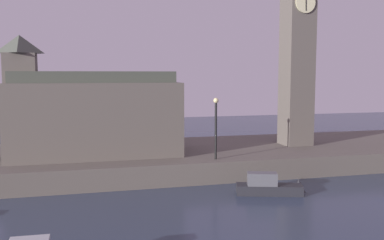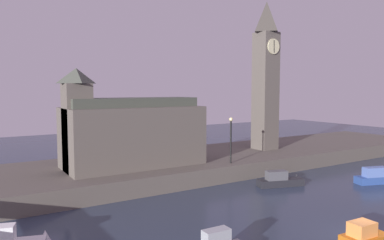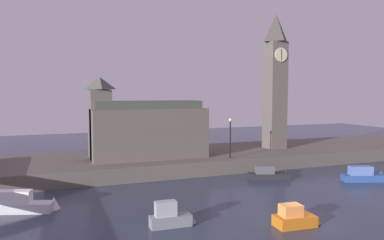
# 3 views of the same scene
# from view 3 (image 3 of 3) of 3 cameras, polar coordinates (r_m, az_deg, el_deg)

# --- Properties ---
(ground_plane) EXTENTS (120.00, 120.00, 0.00)m
(ground_plane) POSITION_cam_3_polar(r_m,az_deg,el_deg) (25.74, 16.29, -15.08)
(ground_plane) COLOR #2D384C
(far_embankment) EXTENTS (70.00, 12.00, 1.50)m
(far_embankment) POSITION_cam_3_polar(r_m,az_deg,el_deg) (42.68, -0.18, -6.11)
(far_embankment) COLOR #5B544C
(far_embankment) RESTS_ON ground
(clock_tower) EXTENTS (2.45, 2.49, 16.62)m
(clock_tower) POSITION_cam_3_polar(r_m,az_deg,el_deg) (46.76, 12.90, 6.19)
(clock_tower) COLOR #5B544C
(clock_tower) RESTS_ON far_embankment
(parliament_hall) EXTENTS (12.15, 5.56, 8.57)m
(parliament_hall) POSITION_cam_3_polar(r_m,az_deg,el_deg) (39.59, -7.59, -1.45)
(parliament_hall) COLOR #5B544C
(parliament_hall) RESTS_ON far_embankment
(streetlamp) EXTENTS (0.36, 0.36, 4.26)m
(streetlamp) POSITION_cam_3_polar(r_m,az_deg,el_deg) (38.85, 6.00, -2.13)
(streetlamp) COLOR black
(streetlamp) RESTS_ON far_embankment
(boat_tour_blue) EXTENTS (4.91, 2.45, 1.66)m
(boat_tour_blue) POSITION_cam_3_polar(r_m,az_deg,el_deg) (39.11, 25.67, -7.85)
(boat_tour_blue) COLOR #2D4C93
(boat_tour_blue) RESTS_ON ground
(boat_barge_dark) EXTENTS (4.76, 2.34, 1.56)m
(boat_barge_dark) POSITION_cam_3_polar(r_m,az_deg,el_deg) (36.97, 12.38, -8.30)
(boat_barge_dark) COLOR #232328
(boat_barge_dark) RESTS_ON ground
(boat_ferry_white) EXTENTS (4.86, 2.36, 1.75)m
(boat_ferry_white) POSITION_cam_3_polar(r_m,az_deg,el_deg) (29.05, -24.51, -11.85)
(boat_ferry_white) COLOR silver
(boat_ferry_white) RESTS_ON ground
(boat_patrol_orange) EXTENTS (3.23, 1.50, 1.44)m
(boat_patrol_orange) POSITION_cam_3_polar(r_m,az_deg,el_deg) (24.91, 16.18, -14.49)
(boat_patrol_orange) COLOR orange
(boat_patrol_orange) RESTS_ON ground
(boat_cruiser_grey) EXTENTS (3.09, 1.02, 1.66)m
(boat_cruiser_grey) POSITION_cam_3_polar(r_m,az_deg,el_deg) (23.94, -3.11, -14.92)
(boat_cruiser_grey) COLOR gray
(boat_cruiser_grey) RESTS_ON ground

